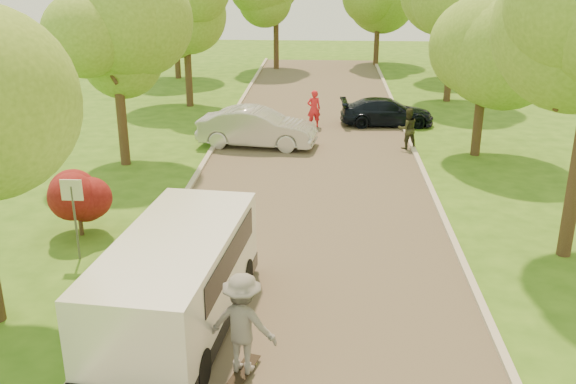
% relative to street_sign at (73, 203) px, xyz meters
% --- Properties ---
extents(ground, '(100.00, 100.00, 0.00)m').
position_rel_street_sign_xyz_m(ground, '(5.80, -4.00, -1.56)').
color(ground, '#315E16').
rests_on(ground, ground).
extents(road, '(8.00, 60.00, 0.01)m').
position_rel_street_sign_xyz_m(road, '(5.80, 4.00, -1.56)').
color(road, '#4C4438').
rests_on(road, ground).
extents(curb_left, '(0.18, 60.00, 0.12)m').
position_rel_street_sign_xyz_m(curb_left, '(1.75, 4.00, -1.50)').
color(curb_left, '#B2AD9E').
rests_on(curb_left, ground).
extents(curb_right, '(0.18, 60.00, 0.12)m').
position_rel_street_sign_xyz_m(curb_right, '(9.85, 4.00, -1.50)').
color(curb_right, '#B2AD9E').
rests_on(curb_right, ground).
extents(street_sign, '(0.55, 0.06, 2.17)m').
position_rel_street_sign_xyz_m(street_sign, '(0.00, 0.00, 0.00)').
color(street_sign, '#59595E').
rests_on(street_sign, ground).
extents(red_shrub, '(1.70, 1.70, 1.95)m').
position_rel_street_sign_xyz_m(red_shrub, '(-0.50, 1.50, -0.47)').
color(red_shrub, '#382619').
rests_on(red_shrub, ground).
extents(tree_l_midb, '(4.30, 4.20, 6.62)m').
position_rel_street_sign_xyz_m(tree_l_midb, '(-1.01, 8.00, 3.02)').
color(tree_l_midb, '#382619').
rests_on(tree_l_midb, ground).
extents(tree_r_midb, '(4.51, 4.40, 7.01)m').
position_rel_street_sign_xyz_m(tree_r_midb, '(12.40, 10.00, 3.32)').
color(tree_r_midb, '#382619').
rests_on(tree_r_midb, ground).
extents(minivan, '(2.75, 5.82, 2.10)m').
position_rel_street_sign_xyz_m(minivan, '(3.30, -3.04, -0.46)').
color(minivan, white).
rests_on(minivan, ground).
extents(silver_sedan, '(4.98, 2.29, 1.58)m').
position_rel_street_sign_xyz_m(silver_sedan, '(3.50, 10.69, -0.77)').
color(silver_sedan, silver).
rests_on(silver_sedan, ground).
extents(dark_sedan, '(4.36, 1.97, 1.24)m').
position_rel_street_sign_xyz_m(dark_sedan, '(9.10, 14.56, -0.95)').
color(dark_sedan, black).
rests_on(dark_sedan, ground).
extents(longboard, '(0.53, 1.04, 0.12)m').
position_rel_street_sign_xyz_m(longboard, '(4.86, -4.62, -1.45)').
color(longboard, black).
rests_on(longboard, ground).
extents(skateboarder, '(1.41, 1.04, 1.96)m').
position_rel_street_sign_xyz_m(skateboarder, '(4.86, -4.62, -0.45)').
color(skateboarder, slate).
rests_on(skateboarder, longboard).
extents(person_striped, '(0.70, 0.54, 1.71)m').
position_rel_street_sign_xyz_m(person_striped, '(5.75, 13.97, -0.71)').
color(person_striped, red).
rests_on(person_striped, ground).
extents(person_olive, '(0.94, 0.81, 1.66)m').
position_rel_street_sign_xyz_m(person_olive, '(9.60, 10.71, -0.73)').
color(person_olive, '#2D2F1C').
rests_on(person_olive, ground).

